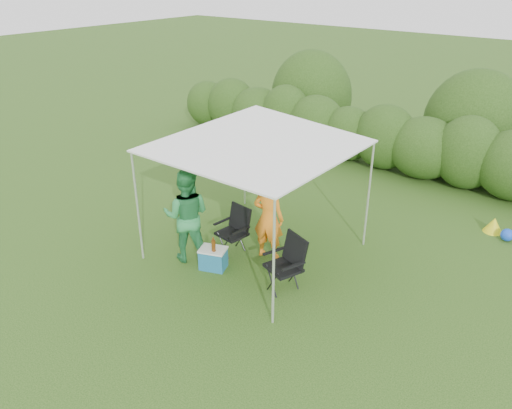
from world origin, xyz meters
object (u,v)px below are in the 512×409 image
Objects in this scene: chair_right at (288,260)px; cooler at (213,258)px; man at (268,218)px; canopy at (256,127)px; chair_left at (235,227)px; woman at (187,216)px.

cooler is (-1.40, -0.32, -0.35)m from chair_right.
cooler is (-0.53, -0.93, -0.60)m from man.
canopy is 2.32m from chair_right.
woman is (-0.52, -0.72, 0.37)m from chair_left.
canopy is at bearing 171.93° from chair_right.
chair_left is 0.78m from cooler.
man is (0.29, -0.00, -1.66)m from canopy.
cooler is (0.59, 0.02, -0.68)m from woman.
chair_left is 0.71m from man.
canopy reaches higher than chair_right.
canopy is 2.46m from cooler.
chair_right is (1.16, -0.61, -1.92)m from canopy.
chair_left is at bearing -159.78° from woman.
cooler is at bearing 47.74° from man.
chair_right is 1.09m from man.
canopy is 1.94× the size of man.
woman is (-0.83, -0.95, -1.58)m from canopy.
canopy is 1.75× the size of woman.
woman is at bearing -131.07° from canopy.
chair_left is 0.51× the size of woman.
man is at bearing 27.60° from chair_left.
chair_left is at bearing -174.73° from chair_right.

